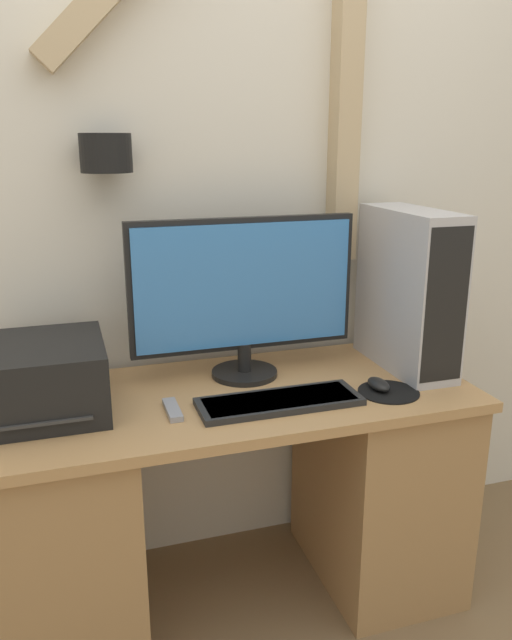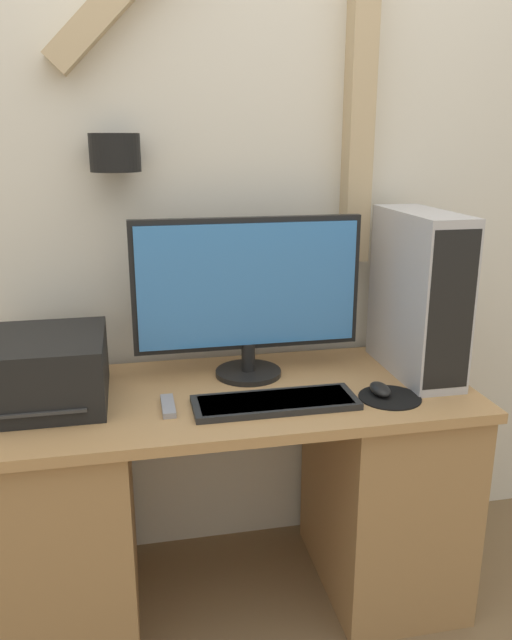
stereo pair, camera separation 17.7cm
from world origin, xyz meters
name	(u,v)px [view 2 (the right image)]	position (x,y,z in m)	size (l,w,h in m)	color
wall_back	(211,163)	(0.00, 0.66, 1.35)	(6.40, 0.20, 2.70)	silver
desk	(232,495)	(0.00, 0.30, 0.37)	(1.41, 0.60, 0.72)	tan
monitor	(248,291)	(0.07, 0.42, 0.99)	(0.69, 0.20, 0.49)	black
keyboard	(275,402)	(0.10, 0.18, 0.73)	(0.46, 0.16, 0.02)	black
mousepad	(390,397)	(0.44, 0.16, 0.72)	(0.18, 0.18, 0.00)	black
mouse	(380,389)	(0.42, 0.19, 0.74)	(0.05, 0.09, 0.03)	black
computer_tower	(418,294)	(0.59, 0.35, 0.97)	(0.15, 0.42, 0.50)	#B2B2B7
printer	(48,370)	(-0.51, 0.33, 0.81)	(0.31, 0.36, 0.19)	black
remote_control	(168,406)	(-0.19, 0.22, 0.73)	(0.04, 0.13, 0.02)	gray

